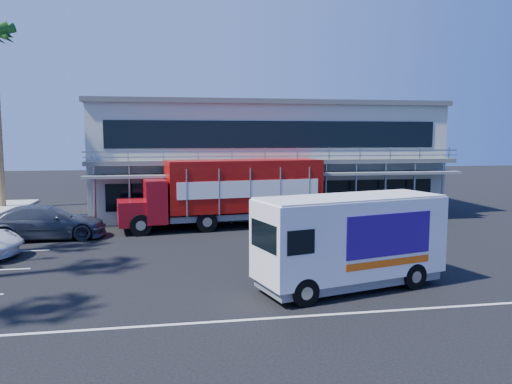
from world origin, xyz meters
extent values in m
plane|color=black|center=(0.00, 0.00, 0.00)|extent=(120.00, 120.00, 0.00)
cube|color=#A6AB9D|center=(3.00, 15.00, 3.50)|extent=(22.00, 10.00, 7.00)
cube|color=#515454|center=(3.00, 15.00, 7.15)|extent=(22.40, 10.40, 0.30)
cube|color=#515454|center=(3.00, 9.40, 3.60)|extent=(22.00, 1.20, 0.25)
cube|color=gray|center=(3.00, 8.85, 4.10)|extent=(22.00, 0.08, 0.90)
cube|color=slate|center=(3.00, 9.10, 2.90)|extent=(22.00, 1.80, 0.15)
cube|color=black|center=(3.00, 9.98, 1.60)|extent=(20.00, 0.06, 1.60)
cube|color=black|center=(3.00, 9.98, 5.20)|extent=(20.00, 0.06, 1.60)
cube|color=maroon|center=(-5.36, 7.69, 1.08)|extent=(1.82, 2.60, 1.29)
cube|color=maroon|center=(-4.19, 7.85, 1.67)|extent=(1.42, 2.81, 2.26)
cube|color=black|center=(-4.19, 7.85, 2.32)|extent=(0.35, 2.28, 0.75)
cube|color=#991209|center=(0.73, 8.50, 2.37)|extent=(8.91, 3.81, 2.80)
cube|color=slate|center=(0.73, 8.50, 0.70)|extent=(8.85, 3.41, 0.32)
cube|color=white|center=(0.91, 7.15, 2.26)|extent=(7.87, 1.07, 0.92)
cube|color=white|center=(0.55, 9.85, 2.26)|extent=(7.87, 1.07, 0.92)
cylinder|color=black|center=(-4.89, 6.56, 0.56)|extent=(1.15, 0.42, 1.12)
cylinder|color=black|center=(-5.20, 8.91, 0.56)|extent=(1.15, 0.42, 1.12)
cylinder|color=black|center=(-1.47, 7.01, 0.56)|extent=(1.15, 0.42, 1.12)
cylinder|color=black|center=(-1.78, 9.36, 0.56)|extent=(1.15, 0.42, 1.12)
cylinder|color=black|center=(3.67, 7.69, 0.56)|extent=(1.15, 0.42, 1.12)
cylinder|color=black|center=(3.35, 10.04, 0.56)|extent=(1.15, 0.42, 1.12)
cube|color=white|center=(2.50, -3.69, 1.78)|extent=(6.73, 3.73, 2.55)
cube|color=slate|center=(2.50, -3.69, 0.36)|extent=(6.42, 3.45, 0.32)
cube|color=black|center=(-0.57, -4.49, 2.05)|extent=(0.51, 1.75, 0.87)
cube|color=white|center=(2.50, -3.69, 3.08)|extent=(6.59, 3.65, 0.07)
cube|color=#2A0C6F|center=(3.49, -4.58, 1.96)|extent=(3.18, 0.86, 1.37)
cube|color=#2A0C6F|center=(2.93, -2.43, 1.96)|extent=(3.18, 0.86, 1.37)
cube|color=#F2590C|center=(3.49, -4.58, 1.05)|extent=(3.18, 0.85, 0.23)
cylinder|color=black|center=(0.54, -5.20, 0.44)|extent=(0.92, 0.49, 0.87)
cylinder|color=black|center=(0.05, -3.33, 0.44)|extent=(0.92, 0.49, 0.87)
cylinder|color=black|center=(4.60, -4.14, 0.44)|extent=(0.92, 0.49, 0.87)
cylinder|color=black|center=(4.11, -2.27, 0.44)|extent=(0.92, 0.49, 0.87)
imported|color=#343945|center=(-9.50, 6.66, 0.84)|extent=(5.91, 2.73, 1.67)
imported|color=gray|center=(-9.50, 7.20, 0.67)|extent=(4.16, 2.27, 1.34)
camera|label=1|loc=(-3.40, -19.22, 5.07)|focal=35.00mm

